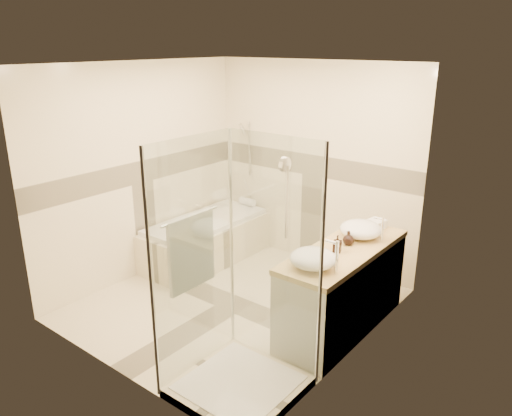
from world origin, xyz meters
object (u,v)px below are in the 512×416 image
Objects in this scene: vessel_sink_near at (361,229)px; amenity_bottle_b at (348,238)px; bathtub at (206,238)px; vessel_sink_far at (313,258)px; amenity_bottle_a at (337,244)px; vanity at (342,289)px; shower_enclosure at (234,328)px.

amenity_bottle_b is (0.00, -0.25, -0.01)m from vessel_sink_near.
bathtub is 4.18× the size of vessel_sink_far.
vessel_sink_far is at bearing -90.00° from vessel_sink_near.
vessel_sink_near reaches higher than amenity_bottle_a.
vessel_sink_far is (-0.02, -0.53, 0.51)m from vanity.
amenity_bottle_a is 1.16× the size of amenity_bottle_b.
amenity_bottle_b is at bearing 101.63° from vanity.
vessel_sink_far is at bearing -92.14° from vanity.
vanity is at bearing -78.37° from amenity_bottle_b.
shower_enclosure is at bearing -41.10° from bathtub.
amenity_bottle_b reaches higher than bathtub.
bathtub is 2.18m from vanity.
shower_enclosure reaches higher than vanity.
amenity_bottle_a is (0.27, 1.15, 0.43)m from shower_enclosure.
shower_enclosure is at bearing -110.34° from vessel_sink_far.
vessel_sink_near is 0.47m from amenity_bottle_a.
shower_enclosure reaches higher than amenity_bottle_b.
bathtub is at bearing 173.23° from amenity_bottle_b.
shower_enclosure is 1.45m from amenity_bottle_b.
vessel_sink_far is at bearing -22.56° from bathtub.
shower_enclosure is 1.26m from amenity_bottle_a.
shower_enclosure is 12.69× the size of amenity_bottle_a.
amenity_bottle_b is at bearing -90.00° from vessel_sink_near.
vanity is 0.52m from amenity_bottle_a.
amenity_bottle_a is (0.00, -0.47, -0.00)m from vessel_sink_near.
amenity_bottle_a reaches higher than bathtub.
vessel_sink_near is at bearing 93.28° from vanity.
vanity is at bearing -86.72° from vessel_sink_near.
vanity is 1.31m from shower_enclosure.
bathtub is at bearing 138.90° from shower_enclosure.
amenity_bottle_b is at bearing 78.72° from shower_enclosure.
bathtub is at bearing 170.75° from vanity.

